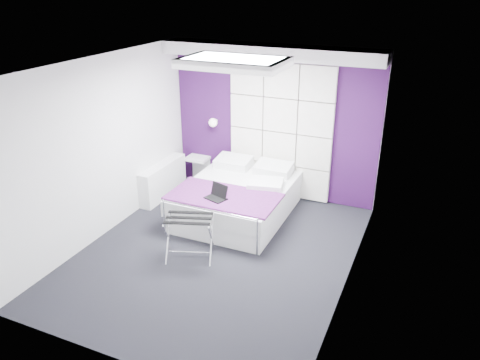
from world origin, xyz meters
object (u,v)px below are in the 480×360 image
(laptop, at_px, (217,195))
(luggage_rack, at_px, (190,237))
(bed, at_px, (237,199))
(nightstand, at_px, (197,158))
(radiator, at_px, (163,180))
(wall_lamp, at_px, (214,122))

(laptop, bearing_deg, luggage_rack, -73.55)
(bed, distance_m, nightstand, 1.49)
(radiator, xyz_separation_m, luggage_rack, (1.39, -1.53, 0.01))
(wall_lamp, bearing_deg, nightstand, -173.30)
(radiator, xyz_separation_m, bed, (1.49, -0.15, -0.01))
(wall_lamp, height_order, radiator, wall_lamp)
(wall_lamp, distance_m, laptop, 1.81)
(bed, xyz_separation_m, luggage_rack, (-0.10, -1.38, 0.01))
(radiator, distance_m, luggage_rack, 2.07)
(bed, bearing_deg, laptop, -96.07)
(wall_lamp, distance_m, bed, 1.55)
(bed, distance_m, luggage_rack, 1.39)
(radiator, bearing_deg, luggage_rack, -47.79)
(nightstand, bearing_deg, radiator, -112.60)
(nightstand, xyz_separation_m, laptop, (1.13, -1.47, 0.12))
(wall_lamp, height_order, luggage_rack, wall_lamp)
(nightstand, height_order, luggage_rack, luggage_rack)
(luggage_rack, bearing_deg, nightstand, 96.60)
(bed, relative_size, nightstand, 4.90)
(bed, distance_m, laptop, 0.68)
(wall_lamp, bearing_deg, laptop, -62.51)
(wall_lamp, relative_size, luggage_rack, 0.24)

